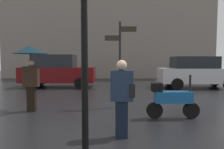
{
  "coord_description": "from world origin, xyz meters",
  "views": [
    {
      "loc": [
        0.34,
        -2.83,
        1.65
      ],
      "look_at": [
        0.35,
        5.98,
        1.03
      ],
      "focal_mm": 32.98,
      "sensor_mm": 36.0,
      "label": 1
    }
  ],
  "objects_px": {
    "parked_scooter": "(171,99)",
    "parked_car_left": "(57,71)",
    "pedestrian_with_umbrella": "(30,59)",
    "parked_car_right": "(196,72)",
    "street_signpost": "(120,56)",
    "pedestrian_with_bag": "(122,94)"
  },
  "relations": [
    {
      "from": "pedestrian_with_umbrella",
      "to": "parked_scooter",
      "type": "relative_size",
      "value": 1.4
    },
    {
      "from": "parked_scooter",
      "to": "parked_car_left",
      "type": "height_order",
      "value": "parked_car_left"
    },
    {
      "from": "parked_car_left",
      "to": "pedestrian_with_umbrella",
      "type": "bearing_deg",
      "value": -87.83
    },
    {
      "from": "parked_scooter",
      "to": "parked_car_left",
      "type": "distance_m",
      "value": 8.43
    },
    {
      "from": "pedestrian_with_umbrella",
      "to": "parked_scooter",
      "type": "height_order",
      "value": "pedestrian_with_umbrella"
    },
    {
      "from": "pedestrian_with_umbrella",
      "to": "pedestrian_with_bag",
      "type": "height_order",
      "value": "pedestrian_with_umbrella"
    },
    {
      "from": "parked_scooter",
      "to": "street_signpost",
      "type": "distance_m",
      "value": 2.3
    },
    {
      "from": "parked_scooter",
      "to": "parked_car_right",
      "type": "height_order",
      "value": "parked_car_right"
    },
    {
      "from": "parked_car_right",
      "to": "street_signpost",
      "type": "bearing_deg",
      "value": -143.09
    },
    {
      "from": "street_signpost",
      "to": "parked_car_right",
      "type": "bearing_deg",
      "value": 46.84
    },
    {
      "from": "parked_scooter",
      "to": "parked_car_left",
      "type": "bearing_deg",
      "value": 132.37
    },
    {
      "from": "parked_scooter",
      "to": "parked_car_right",
      "type": "relative_size",
      "value": 0.34
    },
    {
      "from": "pedestrian_with_umbrella",
      "to": "parked_scooter",
      "type": "distance_m",
      "value": 4.48
    },
    {
      "from": "pedestrian_with_umbrella",
      "to": "pedestrian_with_bag",
      "type": "distance_m",
      "value": 3.67
    },
    {
      "from": "pedestrian_with_umbrella",
      "to": "street_signpost",
      "type": "distance_m",
      "value": 2.92
    },
    {
      "from": "parked_car_left",
      "to": "parked_scooter",
      "type": "bearing_deg",
      "value": -58.43
    },
    {
      "from": "parked_car_left",
      "to": "street_signpost",
      "type": "relative_size",
      "value": 1.49
    },
    {
      "from": "pedestrian_with_umbrella",
      "to": "parked_car_left",
      "type": "bearing_deg",
      "value": -39.28
    },
    {
      "from": "parked_car_left",
      "to": "parked_car_right",
      "type": "relative_size",
      "value": 0.99
    },
    {
      "from": "pedestrian_with_bag",
      "to": "parked_scooter",
      "type": "distance_m",
      "value": 2.09
    },
    {
      "from": "pedestrian_with_umbrella",
      "to": "pedestrian_with_bag",
      "type": "relative_size",
      "value": 1.27
    },
    {
      "from": "parked_car_left",
      "to": "street_signpost",
      "type": "height_order",
      "value": "street_signpost"
    }
  ]
}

